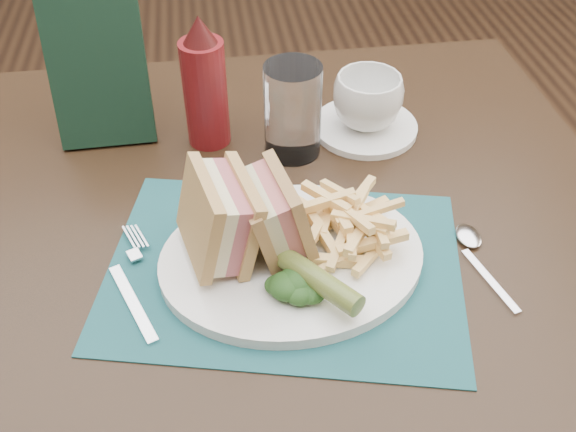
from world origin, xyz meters
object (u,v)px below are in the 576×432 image
object	(u,v)px
placemat	(284,268)
table_main	(275,368)
drinking_glass	(293,111)
check_presenter	(98,69)
ketchup_bottle	(204,82)
plate	(292,258)
coffee_cup	(368,101)
sandwich_half_b	(254,217)
saucer	(365,127)
sandwich_half_a	(200,221)

from	to	relation	value
placemat	table_main	bearing A→B (deg)	90.19
table_main	drinking_glass	xyz separation A→B (m)	(0.04, 0.10, 0.44)
placemat	check_presenter	world-z (taller)	check_presenter
ketchup_bottle	check_presenter	bearing A→B (deg)	165.02
table_main	placemat	distance (m)	0.40
plate	coffee_cup	bearing A→B (deg)	55.95
ketchup_bottle	placemat	bearing A→B (deg)	-74.90
table_main	ketchup_bottle	size ratio (longest dim) A/B	4.84
placemat	sandwich_half_b	bearing A→B (deg)	148.67
plate	saucer	bearing A→B (deg)	55.95
table_main	coffee_cup	distance (m)	0.47
saucer	check_presenter	size ratio (longest dim) A/B	0.71
sandwich_half_b	ketchup_bottle	distance (m)	0.25
placemat	sandwich_half_b	xyz separation A→B (m)	(-0.03, 0.02, 0.07)
table_main	plate	world-z (taller)	plate
plate	check_presenter	world-z (taller)	check_presenter
sandwich_half_b	check_presenter	xyz separation A→B (m)	(-0.18, 0.28, 0.04)
saucer	coffee_cup	distance (m)	0.04
saucer	table_main	bearing A→B (deg)	-139.27
sandwich_half_a	check_presenter	xyz separation A→B (m)	(-0.12, 0.29, 0.03)
sandwich_half_b	saucer	world-z (taller)	sandwich_half_b
table_main	drinking_glass	world-z (taller)	drinking_glass
table_main	saucer	distance (m)	0.43
table_main	drinking_glass	distance (m)	0.45
plate	table_main	bearing A→B (deg)	90.60
plate	ketchup_bottle	bearing A→B (deg)	103.20
saucer	drinking_glass	xyz separation A→B (m)	(-0.11, -0.04, 0.06)
placemat	check_presenter	bearing A→B (deg)	125.03
coffee_cup	check_presenter	distance (m)	0.37
sandwich_half_b	coffee_cup	size ratio (longest dim) A/B	0.99
table_main	saucer	bearing A→B (deg)	40.73
placemat	plate	world-z (taller)	plate
table_main	ketchup_bottle	bearing A→B (deg)	116.83
plate	sandwich_half_a	distance (m)	0.12
plate	coffee_cup	size ratio (longest dim) A/B	3.07
sandwich_half_a	placemat	bearing A→B (deg)	-21.95
plate	ketchup_bottle	world-z (taller)	ketchup_bottle
saucer	ketchup_bottle	xyz separation A→B (m)	(-0.22, 0.01, 0.09)
check_presenter	saucer	bearing A→B (deg)	-8.22
plate	saucer	size ratio (longest dim) A/B	2.00
sandwich_half_a	check_presenter	distance (m)	0.31
ketchup_bottle	check_presenter	distance (m)	0.14
check_presenter	placemat	bearing A→B (deg)	-56.25
ketchup_bottle	check_presenter	xyz separation A→B (m)	(-0.14, 0.04, 0.01)
sandwich_half_b	drinking_glass	bearing A→B (deg)	59.49
sandwich_half_a	table_main	bearing A→B (deg)	38.32
plate	saucer	world-z (taller)	plate
sandwich_half_a	sandwich_half_b	size ratio (longest dim) A/B	1.10
sandwich_half_a	coffee_cup	size ratio (longest dim) A/B	1.09
sandwich_half_b	drinking_glass	size ratio (longest dim) A/B	0.74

